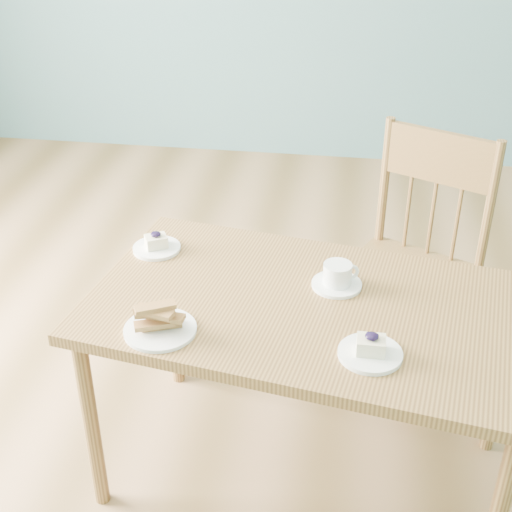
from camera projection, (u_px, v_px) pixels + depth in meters
The scene contains 7 objects.
room at pixel (275, 38), 1.82m from camera, with size 5.01×5.01×2.71m.
dining_table at pixel (309, 323), 2.03m from camera, with size 1.34×0.90×0.67m.
dining_chair at pixel (412, 264), 2.53m from camera, with size 0.57×0.56×0.95m.
cheesecake_plate_near at pixel (370, 350), 1.79m from camera, with size 0.16×0.16×0.07m.
cheesecake_plate_far at pixel (157, 245), 2.25m from camera, with size 0.15×0.15×0.06m.
coffee_cup at pixel (338, 277), 2.06m from camera, with size 0.15×0.15×0.07m.
biscotti_plate at pixel (160, 322), 1.87m from camera, with size 0.19×0.19×0.09m.
Camera 1 is at (0.23, -1.84, 1.79)m, focal length 50.00 mm.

